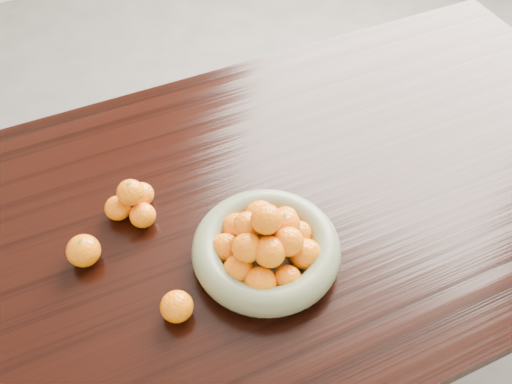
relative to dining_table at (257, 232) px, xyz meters
name	(u,v)px	position (x,y,z in m)	size (l,w,h in m)	color
ground	(256,354)	(0.00, 0.00, -0.66)	(5.00, 5.00, 0.00)	#595754
dining_table	(257,232)	(0.00, 0.00, 0.00)	(2.00, 1.00, 0.75)	black
fruit_bowl	(266,247)	(-0.04, -0.13, 0.13)	(0.30, 0.30, 0.16)	#6C7454
orange_pyramid	(133,202)	(-0.25, 0.10, 0.13)	(0.11, 0.12, 0.10)	orange
loose_orange_0	(84,251)	(-0.38, 0.02, 0.12)	(0.07, 0.07, 0.06)	orange
loose_orange_1	(177,307)	(-0.25, -0.18, 0.12)	(0.06, 0.06, 0.06)	orange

